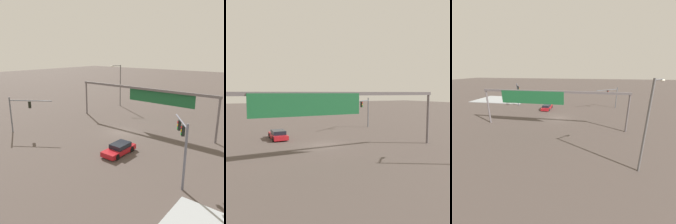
{
  "view_description": "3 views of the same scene",
  "coord_description": "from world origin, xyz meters",
  "views": [
    {
      "loc": [
        18.98,
        -25.6,
        11.35
      ],
      "look_at": [
        -0.17,
        -2.22,
        3.49
      ],
      "focal_mm": 37.13,
      "sensor_mm": 36.0,
      "label": 1
    },
    {
      "loc": [
        10.15,
        24.59,
        6.07
      ],
      "look_at": [
        -2.94,
        -2.36,
        3.59
      ],
      "focal_mm": 37.53,
      "sensor_mm": 36.0,
      "label": 2
    },
    {
      "loc": [
        -5.58,
        25.8,
        9.39
      ],
      "look_at": [
        -1.61,
        2.44,
        2.15
      ],
      "focal_mm": 22.61,
      "sensor_mm": 36.0,
      "label": 3
    }
  ],
  "objects": [
    {
      "name": "ground_plane",
      "position": [
        0.0,
        0.0,
        0.0
      ],
      "size": [
        237.17,
        237.17,
        0.0
      ],
      "primitive_type": "plane",
      "color": "#4E433E"
    },
    {
      "name": "traffic_signal_opposite_side",
      "position": [
        -11.23,
        -9.09,
        3.6
      ],
      "size": [
        5.21,
        3.66,
        5.18
      ],
      "rotation": [
        0.0,
        0.0,
        0.61
      ],
      "color": "slate",
      "rests_on": "ground"
    },
    {
      "name": "overhead_sign_gantry",
      "position": [
        1.04,
        4.35,
        5.16
      ],
      "size": [
        23.7,
        0.43,
        6.14
      ],
      "color": "#645D60",
      "rests_on": "ground"
    },
    {
      "name": "sedan_car_approaching",
      "position": [
        4.01,
        -6.0,
        0.57
      ],
      "size": [
        1.9,
        4.41,
        1.21
      ],
      "rotation": [
        0.0,
        0.0,
        -1.57
      ],
      "color": "#B21820",
      "rests_on": "ground"
    }
  ]
}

